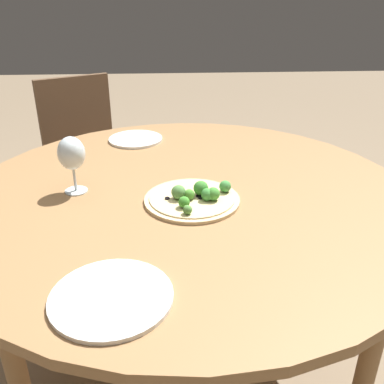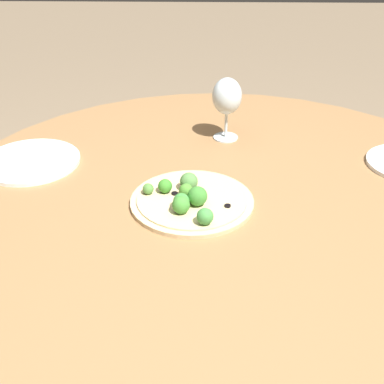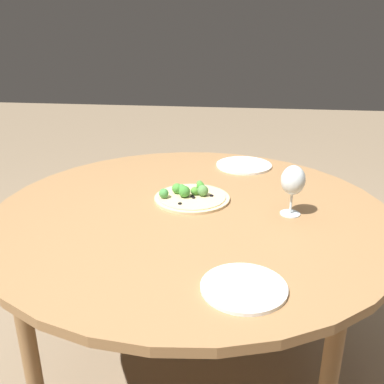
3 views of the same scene
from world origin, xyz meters
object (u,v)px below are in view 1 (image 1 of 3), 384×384
Objects in this scene: chair at (87,161)px; pizza at (194,198)px; wine_glass at (72,155)px; plate_far at (136,139)px; plate_near at (111,297)px.

chair reaches higher than pizza.
wine_glass reaches higher than plate_far.
plate_far is (-0.46, 0.15, -0.11)m from wine_glass.
plate_near is at bearing 0.51° from plate_far.
wine_glass reaches higher than chair.
chair is at bearing -154.30° from pizza.
plate_far is at bearing 161.72° from wine_glass.
pizza is 0.58m from plate_far.
plate_near is at bearing -104.83° from chair.
wine_glass is 0.50m from plate_far.
chair is 1.04m from wine_glass.
wine_glass is 0.70× the size of plate_near.
wine_glass reaches higher than pizza.
pizza is 0.38m from wine_glass.
wine_glass reaches higher than plate_near.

